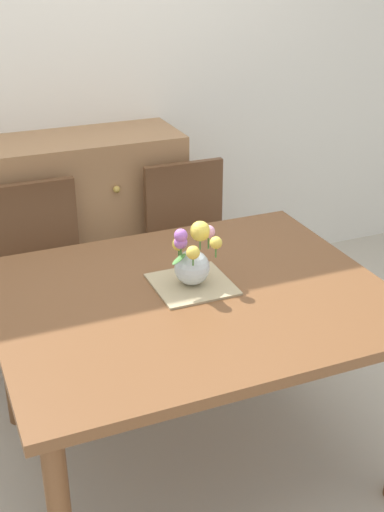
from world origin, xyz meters
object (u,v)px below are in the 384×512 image
chair_left (41,266)px  dining_table (192,314)px  chair_right (192,240)px  dresser (52,232)px  flower_vase (193,258)px

chair_left → dining_table: bearing=112.8°
chair_right → chair_left: bearing=0.0°
dining_table → chair_left: bearing=112.8°
chair_left → dresser: bearing=-108.3°
chair_right → dresser: (-0.64, 0.41, -0.02)m
dresser → chair_right: bearing=-33.0°
chair_right → dresser: bearing=-33.0°
chair_left → flower_vase: size_ratio=3.92×
dresser → flower_vase: size_ratio=6.13×
chair_right → dining_table: bearing=67.2°
chair_left → chair_right: same height
dining_table → flower_vase: 0.21m
chair_left → chair_right: size_ratio=1.00×
flower_vase → chair_left: bearing=116.0°
dresser → flower_vase: (0.28, -1.27, 0.37)m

